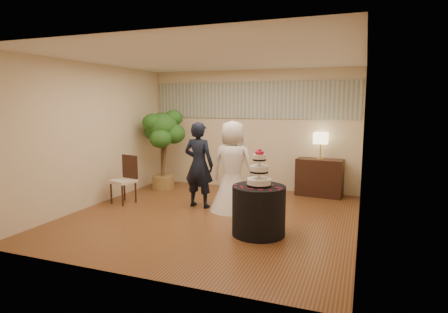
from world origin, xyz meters
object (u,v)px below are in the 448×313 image
at_px(groom, 199,165).
at_px(bride, 233,166).
at_px(table_lamp, 321,146).
at_px(wedding_cake, 259,168).
at_px(side_chair, 123,180).
at_px(cake_table, 259,210).
at_px(console, 319,177).
at_px(ficus_tree, 162,149).

relative_size(groom, bride, 0.98).
bearing_deg(table_lamp, bride, -129.76).
xyz_separation_m(wedding_cake, side_chair, (-3.08, 0.82, -0.57)).
xyz_separation_m(bride, wedding_cake, (0.83, -1.14, 0.20)).
distance_m(table_lamp, side_chair, 4.25).
bearing_deg(bride, cake_table, 130.25).
xyz_separation_m(cake_table, console, (0.59, 2.85, 0.03)).
bearing_deg(console, wedding_cake, -96.34).
height_order(groom, console, groom).
xyz_separation_m(cake_table, wedding_cake, (0.00, 0.00, 0.67)).
bearing_deg(table_lamp, cake_table, -101.75).
distance_m(console, ficus_tree, 3.65).
bearing_deg(ficus_tree, groom, -37.45).
distance_m(cake_table, side_chair, 3.19).
bearing_deg(console, table_lamp, 5.41).
height_order(bride, cake_table, bride).
distance_m(groom, bride, 0.69).
height_order(cake_table, console, console).
distance_m(wedding_cake, side_chair, 3.24).
bearing_deg(wedding_cake, console, 78.25).
height_order(bride, ficus_tree, ficus_tree).
relative_size(bride, cake_table, 2.07).
relative_size(bride, ficus_tree, 0.89).
bearing_deg(side_chair, wedding_cake, -0.80).
relative_size(cake_table, console, 0.84).
relative_size(table_lamp, side_chair, 0.60).
relative_size(groom, side_chair, 1.73).
bearing_deg(cake_table, console, 78.25).
height_order(groom, bride, bride).
bearing_deg(ficus_tree, table_lamp, 10.13).
distance_m(bride, table_lamp, 2.24).
xyz_separation_m(groom, cake_table, (1.52, -1.11, -0.45)).
distance_m(cake_table, console, 2.91).
xyz_separation_m(groom, console, (2.11, 1.74, -0.43)).
height_order(wedding_cake, console, wedding_cake).
height_order(bride, wedding_cake, bride).
xyz_separation_m(wedding_cake, ficus_tree, (-2.96, 2.22, -0.10)).
bearing_deg(groom, bride, -173.21).
bearing_deg(groom, ficus_tree, -33.14).
distance_m(console, table_lamp, 0.70).
distance_m(groom, table_lamp, 2.75).
bearing_deg(console, side_chair, -145.61).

